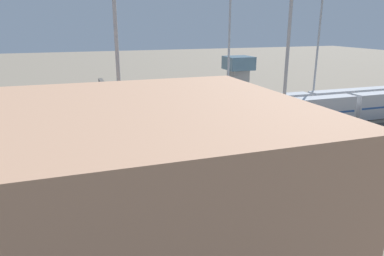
# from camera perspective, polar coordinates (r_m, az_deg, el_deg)

# --- Properties ---
(ground_plane) EXTENTS (400.00, 400.00, 0.00)m
(ground_plane) POSITION_cam_1_polar(r_m,az_deg,el_deg) (58.11, -4.92, -1.95)
(ground_plane) COLOR #756B5B
(track_bed_0) EXTENTS (140.00, 2.80, 0.12)m
(track_bed_0) POSITION_cam_1_polar(r_m,az_deg,el_deg) (67.42, -6.99, 0.65)
(track_bed_0) COLOR #4C443D
(track_bed_0) RESTS_ON ground_plane
(track_bed_1) EXTENTS (140.00, 2.80, 0.12)m
(track_bed_1) POSITION_cam_1_polar(r_m,az_deg,el_deg) (62.73, -6.03, -0.53)
(track_bed_1) COLOR #4C443D
(track_bed_1) RESTS_ON ground_plane
(track_bed_2) EXTENTS (140.00, 2.80, 0.12)m
(track_bed_2) POSITION_cam_1_polar(r_m,az_deg,el_deg) (58.09, -4.92, -1.90)
(track_bed_2) COLOR #3D3833
(track_bed_2) RESTS_ON ground_plane
(track_bed_3) EXTENTS (140.00, 2.80, 0.12)m
(track_bed_3) POSITION_cam_1_polar(r_m,az_deg,el_deg) (53.51, -3.61, -3.50)
(track_bed_3) COLOR #3D3833
(track_bed_3) RESTS_ON ground_plane
(track_bed_4) EXTENTS (140.00, 2.80, 0.12)m
(track_bed_4) POSITION_cam_1_polar(r_m,az_deg,el_deg) (49.01, -2.06, -5.40)
(track_bed_4) COLOR #4C443D
(track_bed_4) RESTS_ON ground_plane
(train_on_track_2) EXTENTS (119.80, 3.06, 5.00)m
(train_on_track_2) POSITION_cam_1_polar(r_m,az_deg,el_deg) (57.83, -3.02, 0.70)
(train_on_track_2) COLOR #B7BABF
(train_on_track_2) RESTS_ON ground_plane
(train_on_track_0) EXTENTS (119.80, 3.00, 3.80)m
(train_on_track_0) POSITION_cam_1_polar(r_m,az_deg,el_deg) (66.81, -7.50, 2.23)
(train_on_track_0) COLOR #B7BABF
(train_on_track_0) RESTS_ON ground_plane
(light_mast_0) EXTENTS (2.80, 0.70, 24.84)m
(light_mast_0) POSITION_cam_1_polar(r_m,az_deg,el_deg) (83.59, 19.78, 14.00)
(light_mast_0) COLOR #9EA0A5
(light_mast_0) RESTS_ON ground_plane
(light_mast_1) EXTENTS (2.80, 0.70, 23.90)m
(light_mast_1) POSITION_cam_1_polar(r_m,az_deg,el_deg) (41.33, -12.01, 12.24)
(light_mast_1) COLOR #9EA0A5
(light_mast_1) RESTS_ON ground_plane
(light_mast_2) EXTENTS (2.80, 0.70, 27.68)m
(light_mast_2) POSITION_cam_1_polar(r_m,az_deg,el_deg) (74.31, 6.08, 15.85)
(light_mast_2) COLOR #9EA0A5
(light_mast_2) RESTS_ON ground_plane
(light_mast_3) EXTENTS (2.80, 0.70, 26.08)m
(light_mast_3) POSITION_cam_1_polar(r_m,az_deg,el_deg) (47.66, 15.32, 14.00)
(light_mast_3) COLOR #9EA0A5
(light_mast_3) RESTS_ON ground_plane
(signal_gantry) EXTENTS (0.70, 25.00, 8.80)m
(signal_gantry) POSITION_cam_1_polar(r_m,az_deg,el_deg) (54.90, -13.38, 4.59)
(signal_gantry) COLOR #4C4742
(signal_gantry) RESTS_ON ground_plane
(control_tower) EXTENTS (6.00, 6.00, 11.00)m
(control_tower) POSITION_cam_1_polar(r_m,az_deg,el_deg) (84.54, 7.43, 8.34)
(control_tower) COLOR gray
(control_tower) RESTS_ON ground_plane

